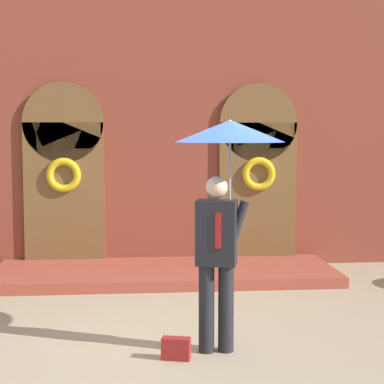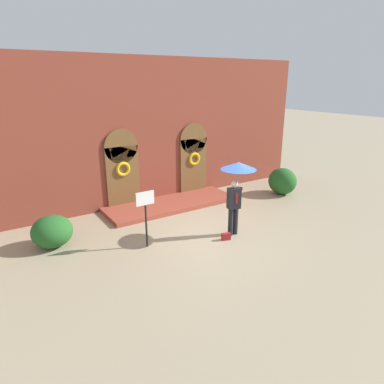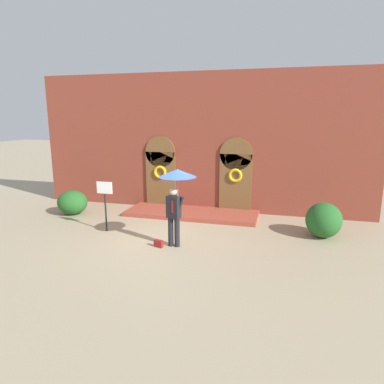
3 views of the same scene
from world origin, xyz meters
TOP-DOWN VIEW (x-y plane):
  - ground_plane at (0.00, 0.00)m, footprint 80.00×80.00m
  - building_facade at (-0.00, 4.15)m, footprint 14.00×2.30m
  - person_with_umbrella at (0.47, -0.30)m, footprint 1.10×1.10m
  - handbag at (-0.05, -0.50)m, footprint 0.30×0.19m

SIDE VIEW (x-z plane):
  - ground_plane at x=0.00m, z-range 0.00..0.00m
  - handbag at x=-0.05m, z-range 0.00..0.22m
  - person_with_umbrella at x=0.47m, z-range 0.73..3.09m
  - building_facade at x=0.00m, z-range -0.12..5.48m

